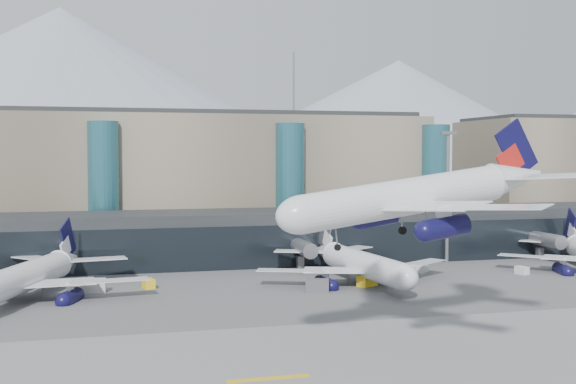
% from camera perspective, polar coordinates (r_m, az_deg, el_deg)
% --- Properties ---
extents(ground, '(900.00, 900.00, 0.00)m').
position_cam_1_polar(ground, '(89.96, 9.00, -10.64)').
color(ground, '#515154').
rests_on(ground, ground).
extents(runway_strip, '(400.00, 40.00, 0.04)m').
position_cam_1_polar(runway_strip, '(76.87, 13.54, -13.04)').
color(runway_strip, slate).
rests_on(runway_strip, ground).
extents(runway_markings, '(128.00, 1.00, 0.02)m').
position_cam_1_polar(runway_markings, '(76.86, 13.54, -13.02)').
color(runway_markings, gold).
rests_on(runway_markings, ground).
extents(concourse, '(170.00, 27.00, 10.00)m').
position_cam_1_polar(concourse, '(143.20, -0.16, -3.49)').
color(concourse, black).
rests_on(concourse, ground).
extents(terminal_main, '(130.00, 30.00, 31.00)m').
position_cam_1_polar(terminal_main, '(170.64, -11.00, 1.03)').
color(terminal_main, gray).
rests_on(terminal_main, ground).
extents(teal_towers, '(116.40, 19.40, 46.00)m').
position_cam_1_polar(teal_towers, '(155.69, -6.98, 0.35)').
color(teal_towers, '#296472').
rests_on(teal_towers, ground).
extents(mountain_ridge, '(910.00, 400.00, 110.00)m').
position_cam_1_polar(mountain_ridge, '(463.70, -8.01, 6.01)').
color(mountain_ridge, gray).
rests_on(mountain_ridge, ground).
extents(lightmast_mid, '(3.00, 1.20, 25.60)m').
position_cam_1_polar(lightmast_mid, '(143.81, 12.49, 0.24)').
color(lightmast_mid, slate).
rests_on(lightmast_mid, ground).
extents(hero_jet, '(35.14, 34.79, 11.36)m').
position_cam_1_polar(hero_jet, '(79.94, 11.14, 0.57)').
color(hero_jet, silver).
rests_on(hero_jet, ground).
extents(jet_parked_left, '(35.11, 37.28, 11.98)m').
position_cam_1_polar(jet_parked_left, '(114.39, -19.43, -5.53)').
color(jet_parked_left, silver).
rests_on(jet_parked_left, ground).
extents(jet_parked_mid, '(36.18, 35.89, 11.71)m').
position_cam_1_polar(jet_parked_mid, '(120.84, 5.32, -4.97)').
color(jet_parked_mid, silver).
rests_on(jet_parked_mid, ground).
extents(veh_a, '(3.81, 2.32, 2.06)m').
position_cam_1_polar(veh_a, '(115.22, -15.13, -7.16)').
color(veh_a, silver).
rests_on(veh_a, ground).
extents(veh_b, '(2.07, 2.82, 1.47)m').
position_cam_1_polar(veh_b, '(116.89, -10.96, -7.12)').
color(veh_b, yellow).
rests_on(veh_b, ground).
extents(veh_c, '(3.96, 2.91, 1.97)m').
position_cam_1_polar(veh_c, '(111.91, 2.34, -7.39)').
color(veh_c, '#4B4B50').
rests_on(veh_c, ground).
extents(veh_d, '(3.07, 2.95, 1.59)m').
position_cam_1_polar(veh_d, '(132.19, 10.51, -5.91)').
color(veh_d, silver).
rests_on(veh_d, ground).
extents(veh_g, '(1.88, 2.60, 1.36)m').
position_cam_1_polar(veh_g, '(134.41, 17.99, -5.91)').
color(veh_g, silver).
rests_on(veh_g, ground).
extents(veh_h, '(3.81, 3.33, 1.87)m').
position_cam_1_polar(veh_h, '(117.12, 6.28, -6.96)').
color(veh_h, yellow).
rests_on(veh_h, ground).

